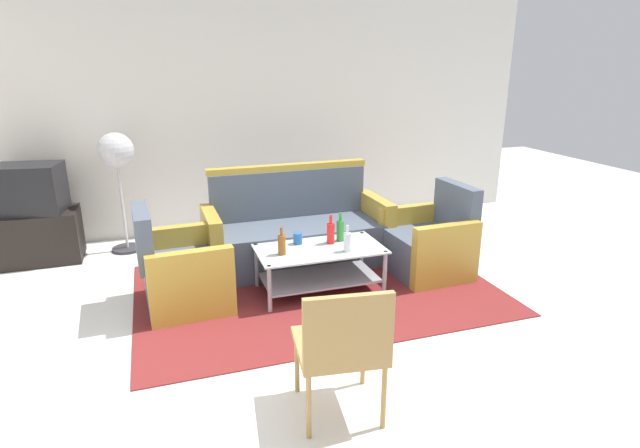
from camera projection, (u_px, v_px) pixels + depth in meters
The scene contains 16 objects.
ground_plane at pixel (376, 342), 3.74m from camera, with size 14.00×14.00×0.00m, color white.
wall_back at pixel (273, 110), 6.08m from camera, with size 6.52×0.12×2.80m.
rug at pixel (317, 289), 4.60m from camera, with size 3.12×2.11×0.01m, color maroon.
couch at pixel (297, 234), 5.10m from camera, with size 1.81×0.77×0.96m.
armchair_left at pixel (182, 273), 4.24m from camera, with size 0.74×0.80×0.85m.
armchair_right at pixel (429, 244), 4.89m from camera, with size 0.73×0.78×0.85m.
coffee_table at pixel (319, 263), 4.49m from camera, with size 1.10×0.60×0.40m.
bottle_brown at pixel (282, 244), 4.27m from camera, with size 0.07×0.07×0.24m.
bottle_green at pixel (340, 230), 4.60m from camera, with size 0.07×0.07×0.26m.
bottle_red at pixel (331, 233), 4.53m from camera, with size 0.07×0.07×0.26m.
bottle_clear at pixel (347, 242), 4.34m from camera, with size 0.06×0.06×0.23m.
cup at pixel (298, 238), 4.53m from camera, with size 0.08×0.08×0.10m, color #2659A5.
tv_stand at pixel (38, 237), 5.19m from camera, with size 0.80×0.50×0.52m, color black.
television at pixel (30, 189), 5.04m from camera, with size 0.66×0.53×0.48m.
pedestal_fan at pixel (117, 157), 5.25m from camera, with size 0.36×0.36×1.27m.
wicker_chair at pixel (342, 343), 2.80m from camera, with size 0.54×0.54×0.84m.
Camera 1 is at (-1.43, -3.00, 1.97)m, focal length 28.74 mm.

